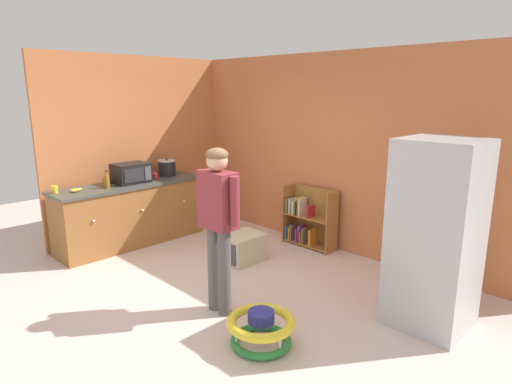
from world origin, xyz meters
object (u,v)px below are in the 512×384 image
object	(u,v)px
crock_pot	(167,168)
kitchen_counter	(132,213)
baby_walker	(261,328)
yellow_cup	(55,189)
standing_person	(218,216)
amber_bottle	(107,181)
microwave	(131,173)
pet_carrier	(243,248)
red_cup	(155,176)
banana_bunch	(77,190)
bookshelf	(308,220)
refrigerator	(436,235)
orange_cup	(105,182)

from	to	relation	value
crock_pot	kitchen_counter	bearing A→B (deg)	-81.66
baby_walker	crock_pot	xyz separation A→B (m)	(-3.26, 1.26, 0.86)
yellow_cup	crock_pot	bearing A→B (deg)	88.88
standing_person	amber_bottle	xyz separation A→B (m)	(-2.36, 0.04, -0.01)
microwave	standing_person	bearing A→B (deg)	-10.60
pet_carrier	red_cup	size ratio (longest dim) A/B	5.81
pet_carrier	microwave	bearing A→B (deg)	-159.37
baby_walker	banana_bunch	world-z (taller)	banana_bunch
standing_person	bookshelf	bearing A→B (deg)	105.07
kitchen_counter	banana_bunch	world-z (taller)	banana_bunch
kitchen_counter	standing_person	size ratio (longest dim) A/B	1.30
standing_person	pet_carrier	xyz separation A→B (m)	(-0.81, 1.08, -0.83)
bookshelf	standing_person	bearing A→B (deg)	-74.93
bookshelf	crock_pot	distance (m)	2.32
amber_bottle	red_cup	distance (m)	0.80
banana_bunch	amber_bottle	size ratio (longest dim) A/B	0.63
refrigerator	orange_cup	xyz separation A→B (m)	(-4.18, -1.14, 0.06)
refrigerator	microwave	xyz separation A→B (m)	(-4.06, -0.80, 0.15)
kitchen_counter	standing_person	bearing A→B (deg)	-9.67
refrigerator	banana_bunch	bearing A→B (deg)	-158.25
amber_bottle	orange_cup	distance (m)	0.24
yellow_cup	pet_carrier	bearing A→B (deg)	42.92
bookshelf	orange_cup	bearing A→B (deg)	-134.41
amber_bottle	yellow_cup	distance (m)	0.65
refrigerator	baby_walker	size ratio (longest dim) A/B	2.95
yellow_cup	red_cup	bearing A→B (deg)	83.69
yellow_cup	bookshelf	bearing A→B (deg)	53.84
kitchen_counter	yellow_cup	world-z (taller)	yellow_cup
red_cup	amber_bottle	bearing A→B (deg)	-85.23
refrigerator	microwave	bearing A→B (deg)	-168.79
kitchen_counter	pet_carrier	size ratio (longest dim) A/B	3.92
baby_walker	microwave	world-z (taller)	microwave
standing_person	pet_carrier	world-z (taller)	standing_person
red_cup	yellow_cup	distance (m)	1.41
banana_bunch	yellow_cup	xyz separation A→B (m)	(-0.14, -0.22, 0.02)
standing_person	baby_walker	distance (m)	1.12
banana_bunch	yellow_cup	world-z (taller)	yellow_cup
standing_person	yellow_cup	bearing A→B (deg)	-167.60
kitchen_counter	orange_cup	world-z (taller)	orange_cup
crock_pot	orange_cup	size ratio (longest dim) A/B	2.87
bookshelf	amber_bottle	size ratio (longest dim) A/B	3.46
baby_walker	yellow_cup	world-z (taller)	yellow_cup
refrigerator	pet_carrier	distance (m)	2.51
microwave	orange_cup	size ratio (longest dim) A/B	5.05
refrigerator	amber_bottle	size ratio (longest dim) A/B	7.24
pet_carrier	microwave	xyz separation A→B (m)	(-1.65, -0.62, 0.86)
banana_bunch	standing_person	bearing A→B (deg)	8.04
crock_pot	banana_bunch	size ratio (longest dim) A/B	1.75
orange_cup	yellow_cup	bearing A→B (deg)	-89.79
banana_bunch	yellow_cup	distance (m)	0.27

